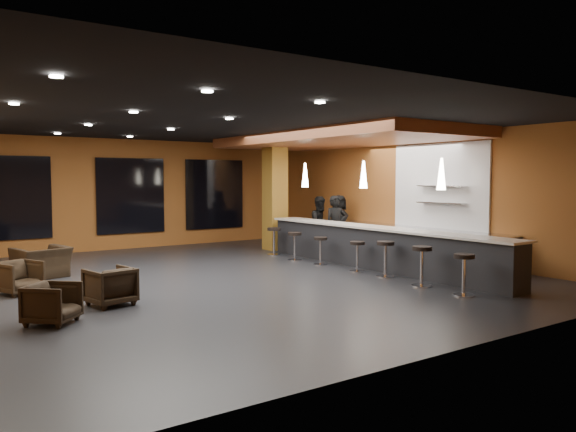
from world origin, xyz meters
TOP-DOWN VIEW (x-y plane):
  - floor at (0.00, 0.00)m, footprint 12.00×13.00m
  - ceiling at (0.00, 0.00)m, footprint 12.00×13.00m
  - wall_back at (0.00, 6.55)m, footprint 12.00×0.10m
  - wall_front at (0.00, -6.55)m, footprint 12.00×0.10m
  - wall_right at (6.05, 0.00)m, footprint 0.10×13.00m
  - wood_soffit at (4.00, 1.00)m, footprint 3.60×8.00m
  - window_left at (-3.50, 6.44)m, footprint 2.20×0.06m
  - window_center at (0.00, 6.44)m, footprint 2.20×0.06m
  - window_right at (3.00, 6.44)m, footprint 2.20×0.06m
  - tile_backsplash at (5.96, -1.00)m, footprint 0.06×3.20m
  - bar_counter at (3.65, -1.00)m, footprint 0.60×8.00m
  - bar_top at (3.65, -1.00)m, footprint 0.78×8.10m
  - prep_counter at (5.65, -0.50)m, footprint 0.70×6.00m
  - prep_top at (5.65, -0.50)m, footprint 0.72×6.00m
  - wall_shelf_lower at (5.82, -1.20)m, footprint 0.30×1.50m
  - wall_shelf_upper at (5.82, -1.20)m, footprint 0.30×1.50m
  - column at (3.65, 3.60)m, footprint 0.60×0.60m
  - pendant_0 at (3.65, -3.00)m, footprint 0.20×0.20m
  - pendant_1 at (3.65, -0.50)m, footprint 0.20×0.20m
  - pendant_2 at (3.65, 2.00)m, footprint 0.20×0.20m
  - staff_a at (4.38, 1.47)m, footprint 0.73×0.57m
  - staff_b at (4.46, 2.27)m, footprint 0.86×0.68m
  - staff_c at (5.25, 2.38)m, footprint 0.97×0.76m
  - armchair_a at (-4.21, -2.05)m, footprint 0.98×0.98m
  - armchair_b at (-3.08, -1.28)m, footprint 0.86×0.88m
  - armchair_c at (-4.24, 0.71)m, footprint 0.93×0.94m
  - armchair_d at (-3.51, 2.36)m, footprint 1.28×1.19m
  - bar_stool_0 at (2.73, -4.36)m, footprint 0.41×0.41m
  - bar_stool_1 at (2.78, -3.26)m, footprint 0.43×0.43m
  - bar_stool_2 at (2.96, -2.01)m, footprint 0.42×0.42m
  - bar_stool_3 at (2.94, -1.08)m, footprint 0.37×0.37m
  - bar_stool_4 at (2.86, 0.26)m, footprint 0.37×0.37m
  - bar_stool_5 at (2.77, 1.28)m, footprint 0.39×0.39m
  - bar_stool_6 at (2.89, 2.51)m, footprint 0.41×0.41m

SIDE VIEW (x-z plane):
  - floor at x=0.00m, z-range -0.10..0.00m
  - armchair_a at x=-4.21m, z-range 0.00..0.64m
  - armchair_c at x=-4.24m, z-range 0.00..0.65m
  - armchair_b at x=-3.08m, z-range 0.00..0.68m
  - armchair_d at x=-3.51m, z-range 0.00..0.70m
  - prep_counter at x=5.65m, z-range 0.00..0.86m
  - bar_stool_4 at x=2.86m, z-range 0.10..0.83m
  - bar_stool_3 at x=2.94m, z-range 0.10..0.84m
  - bar_stool_5 at x=2.77m, z-range 0.11..0.89m
  - bar_counter at x=3.65m, z-range 0.00..1.00m
  - bar_stool_6 at x=2.89m, z-range 0.11..0.92m
  - bar_stool_0 at x=2.73m, z-range 0.11..0.93m
  - bar_stool_2 at x=2.96m, z-range 0.12..0.94m
  - bar_stool_1 at x=2.78m, z-range 0.12..0.96m
  - staff_b at x=4.46m, z-range 0.00..1.71m
  - staff_c at x=5.25m, z-range 0.00..1.73m
  - staff_a at x=4.38m, z-range 0.00..1.75m
  - prep_top at x=5.65m, z-range 0.87..0.90m
  - bar_top at x=3.65m, z-range 1.00..1.05m
  - wall_shelf_lower at x=5.82m, z-range 1.59..1.61m
  - window_left at x=-3.50m, z-range 0.50..2.90m
  - window_center at x=0.00m, z-range 0.50..2.90m
  - window_right at x=3.00m, z-range 0.50..2.90m
  - wall_back at x=0.00m, z-range 0.00..3.50m
  - wall_front at x=0.00m, z-range 0.00..3.50m
  - wall_right at x=6.05m, z-range 0.00..3.50m
  - column at x=3.65m, z-range 0.00..3.50m
  - tile_backsplash at x=5.96m, z-range 0.80..3.20m
  - wall_shelf_upper at x=5.82m, z-range 2.03..2.06m
  - pendant_0 at x=3.65m, z-range 2.00..2.70m
  - pendant_1 at x=3.65m, z-range 2.00..2.70m
  - pendant_2 at x=3.65m, z-range 2.00..2.70m
  - wood_soffit at x=4.00m, z-range 3.22..3.50m
  - ceiling at x=0.00m, z-range 3.50..3.60m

